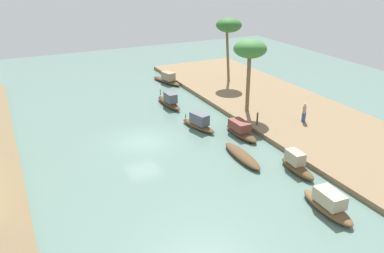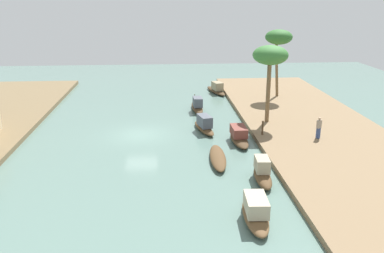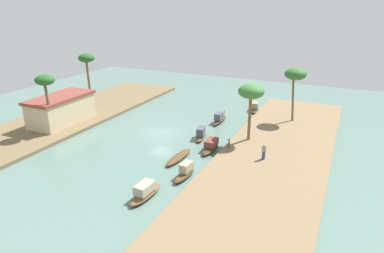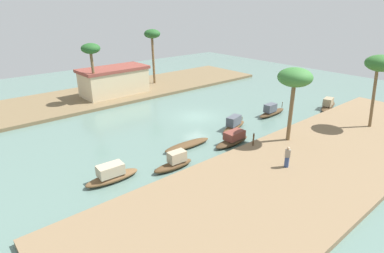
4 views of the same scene
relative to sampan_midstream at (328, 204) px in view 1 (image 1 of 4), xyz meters
name	(u,v)px [view 1 (image 1 of 4)]	position (x,y,z in m)	size (l,w,h in m)	color
river_water	(142,142)	(13.24, 6.20, -0.50)	(68.04, 68.04, 0.00)	slate
riverbank_left	(289,111)	(13.24, -7.83, -0.31)	(39.98, 10.70, 0.37)	#846B4C
sampan_midstream	(328,204)	(0.00, 0.00, 0.00)	(3.91, 1.37, 1.28)	brown
sampan_foreground	(241,130)	(10.95, -1.23, -0.04)	(3.92, 1.20, 1.15)	#47331E
sampan_downstream_large	(242,156)	(7.48, 0.83, -0.26)	(4.60, 1.26, 0.47)	brown
sampan_upstream_small	(199,123)	(13.63, 1.10, 0.02)	(3.91, 1.79, 1.34)	brown
sampan_open_hull	(169,101)	(19.73, 1.15, -0.02)	(4.42, 1.11, 1.37)	#47331E
sampan_near_left_bank	(167,79)	(26.90, -1.63, -0.06)	(4.77, 2.16, 1.28)	#47331E
sampan_with_red_awning	(297,165)	(4.38, -1.40, 0.00)	(3.31, 1.13, 1.33)	brown
person_on_near_bank	(304,114)	(10.39, -7.04, 0.58)	(0.45, 0.45, 1.60)	#33477A
mooring_post	(257,119)	(11.41, -3.10, 0.42)	(0.14, 0.14, 1.09)	#4C3823
palm_tree_left_near	(250,50)	(14.71, -4.26, 5.29)	(2.83, 2.83, 6.33)	brown
palm_tree_left_far	(229,26)	(23.53, -7.41, 5.84)	(2.73, 2.73, 6.84)	brown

